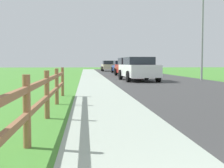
{
  "coord_description": "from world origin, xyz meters",
  "views": [
    {
      "loc": [
        -1.63,
        -0.68,
        1.2
      ],
      "look_at": [
        -0.9,
        8.11,
        0.62
      ],
      "focal_mm": 51.62,
      "sensor_mm": 36.0,
      "label": 1
    }
  ],
  "objects_px": {
    "parked_suv_white": "(138,69)",
    "parked_car_beige": "(109,66)",
    "parked_car_blue": "(121,67)",
    "parked_car_red": "(128,67)",
    "street_lamp": "(204,19)"
  },
  "relations": [
    {
      "from": "parked_suv_white",
      "to": "parked_car_beige",
      "type": "xyz_separation_m",
      "value": [
        -0.11,
        25.56,
        -0.03
      ]
    },
    {
      "from": "parked_suv_white",
      "to": "parked_car_beige",
      "type": "relative_size",
      "value": 1.05
    },
    {
      "from": "parked_suv_white",
      "to": "parked_car_blue",
      "type": "relative_size",
      "value": 1.12
    },
    {
      "from": "parked_suv_white",
      "to": "parked_car_red",
      "type": "xyz_separation_m",
      "value": [
        0.38,
        7.84,
        0.01
      ]
    },
    {
      "from": "parked_suv_white",
      "to": "parked_car_red",
      "type": "relative_size",
      "value": 1.18
    },
    {
      "from": "street_lamp",
      "to": "parked_suv_white",
      "type": "bearing_deg",
      "value": -175.72
    },
    {
      "from": "parked_car_red",
      "to": "street_lamp",
      "type": "distance_m",
      "value": 9.23
    },
    {
      "from": "parked_suv_white",
      "to": "parked_car_beige",
      "type": "bearing_deg",
      "value": 90.25
    },
    {
      "from": "parked_car_blue",
      "to": "parked_car_beige",
      "type": "relative_size",
      "value": 0.94
    },
    {
      "from": "parked_suv_white",
      "to": "parked_car_red",
      "type": "distance_m",
      "value": 7.85
    },
    {
      "from": "parked_suv_white",
      "to": "street_lamp",
      "type": "xyz_separation_m",
      "value": [
        4.58,
        0.34,
        3.36
      ]
    },
    {
      "from": "street_lamp",
      "to": "parked_car_blue",
      "type": "bearing_deg",
      "value": 104.33
    },
    {
      "from": "parked_car_red",
      "to": "parked_car_beige",
      "type": "distance_m",
      "value": 17.73
    },
    {
      "from": "parked_car_blue",
      "to": "street_lamp",
      "type": "relative_size",
      "value": 0.64
    },
    {
      "from": "parked_car_red",
      "to": "parked_car_beige",
      "type": "bearing_deg",
      "value": 91.57
    }
  ]
}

